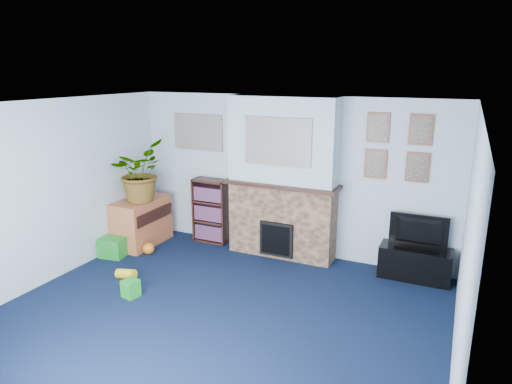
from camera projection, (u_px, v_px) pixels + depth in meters
The scene contains 26 objects.
floor at pixel (216, 317), 5.24m from camera, with size 5.00×4.50×0.01m, color black.
ceiling at pixel (210, 106), 4.62m from camera, with size 5.00×4.50×0.01m, color white.
wall_back at pixel (287, 176), 6.91m from camera, with size 5.00×0.04×2.40m, color #ABC0CF.
wall_front at pixel (39, 317), 2.96m from camera, with size 5.00×0.04×2.40m, color #ABC0CF.
wall_left at pixel (47, 193), 5.95m from camera, with size 0.04×4.50×2.40m, color #ABC0CF.
wall_right at pixel (465, 257), 3.92m from camera, with size 0.04×4.50×2.40m, color #ABC0CF.
chimney_breast at pixel (282, 180), 6.73m from camera, with size 1.72×0.50×2.40m.
collage_main at pixel (278, 142), 6.39m from camera, with size 1.00×0.03×0.68m, color gray.
collage_left at pixel (198, 132), 7.37m from camera, with size 0.90×0.03×0.58m, color gray.
portrait_tl at pixel (378, 128), 6.15m from camera, with size 0.30×0.03×0.40m, color brown.
portrait_tr at pixel (421, 130), 5.93m from camera, with size 0.30×0.03×0.40m, color brown.
portrait_bl at pixel (375, 164), 6.28m from camera, with size 0.30×0.03×0.40m, color brown.
portrait_br at pixel (417, 167), 6.06m from camera, with size 0.30×0.03×0.40m, color brown.
tv_stand at pixel (415, 263), 6.18m from camera, with size 0.93×0.39×0.44m, color black.
television at pixel (418, 232), 6.08m from camera, with size 0.76×0.10×0.44m, color black.
bookshelf at pixel (211, 212), 7.47m from camera, with size 0.58×0.28×1.05m.
sideboard at pixel (141, 223), 7.39m from camera, with size 0.54×0.97×0.75m, color #AF5E38.
potted_plant at pixel (138, 172), 7.10m from camera, with size 0.85×0.73×0.94m, color #26661E.
mantel_clock at pixel (275, 177), 6.72m from camera, with size 0.10×0.06×0.14m, color gold.
mantel_candle at pixel (301, 179), 6.55m from camera, with size 0.05×0.05×0.16m, color #B2BFC6.
mantel_teddy at pixel (244, 174), 6.93m from camera, with size 0.14×0.14×0.14m, color gray.
mantel_can at pixel (330, 184), 6.39m from camera, with size 0.06×0.06×0.13m, color #198C26.
green_crate at pixel (113, 248), 6.93m from camera, with size 0.37×0.29×0.29m, color #198C26.
toy_ball at pixel (149, 248), 7.03m from camera, with size 0.18×0.18×0.18m, color orange.
toy_block at pixel (131, 288), 5.70m from camera, with size 0.18×0.18×0.22m, color #198C26.
toy_tube at pixel (126, 274), 6.20m from camera, with size 0.13×0.13×0.28m, color yellow.
Camera 1 is at (2.39, -4.06, 2.75)m, focal length 32.00 mm.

